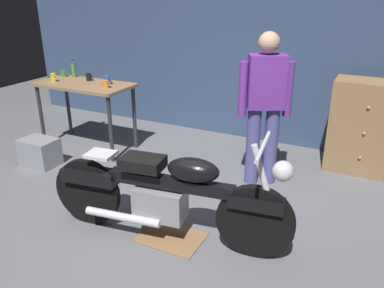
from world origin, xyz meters
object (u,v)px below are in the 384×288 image
(mug_yellow_tall, at_px, (54,78))
(person_standing, at_px, (265,104))
(wooden_dresser, at_px, (366,127))
(bottle, at_px, (74,70))
(mug_green_speckled, at_px, (64,73))
(mug_blue_enamel, at_px, (107,80))
(mug_orange_travel, at_px, (106,84))
(storage_bin, at_px, (40,152))
(motorcycle, at_px, (167,193))
(mug_black_matte, at_px, (89,77))

(mug_yellow_tall, bearing_deg, person_standing, 2.85)
(wooden_dresser, relative_size, bottle, 4.56)
(mug_green_speckled, relative_size, mug_blue_enamel, 0.93)
(mug_blue_enamel, bearing_deg, bottle, 168.91)
(mug_yellow_tall, distance_m, mug_orange_travel, 0.84)
(mug_blue_enamel, bearing_deg, storage_bin, -118.85)
(person_standing, height_order, mug_green_speckled, person_standing)
(motorcycle, xyz_separation_m, mug_orange_travel, (-1.62, 1.30, 0.50))
(mug_black_matte, height_order, mug_yellow_tall, mug_yellow_tall)
(person_standing, distance_m, mug_yellow_tall, 2.86)
(mug_green_speckled, height_order, mug_yellow_tall, mug_yellow_tall)
(mug_blue_enamel, relative_size, bottle, 0.50)
(bottle, bearing_deg, person_standing, -4.01)
(person_standing, relative_size, mug_black_matte, 16.00)
(person_standing, xyz_separation_m, mug_green_speckled, (-2.98, 0.17, 0.02))
(mug_green_speckled, relative_size, mug_black_matte, 1.08)
(mug_black_matte, relative_size, mug_orange_travel, 0.95)
(storage_bin, bearing_deg, mug_yellow_tall, 112.75)
(wooden_dresser, relative_size, storage_bin, 2.50)
(wooden_dresser, xyz_separation_m, mug_yellow_tall, (-3.85, -0.98, 0.41))
(motorcycle, bearing_deg, mug_blue_enamel, 131.75)
(storage_bin, bearing_deg, wooden_dresser, 24.40)
(motorcycle, height_order, mug_green_speckled, motorcycle)
(wooden_dresser, bearing_deg, mug_orange_travel, -162.53)
(wooden_dresser, distance_m, storage_bin, 3.95)
(mug_yellow_tall, xyz_separation_m, bottle, (0.04, 0.34, 0.04))
(motorcycle, xyz_separation_m, mug_black_matte, (-2.07, 1.51, 0.50))
(wooden_dresser, relative_size, mug_blue_enamel, 9.07)
(storage_bin, bearing_deg, person_standing, 16.81)
(mug_orange_travel, xyz_separation_m, bottle, (-0.80, 0.30, 0.05))
(person_standing, height_order, mug_blue_enamel, person_standing)
(bottle, bearing_deg, mug_black_matte, -14.27)
(motorcycle, xyz_separation_m, mug_blue_enamel, (-1.73, 1.46, 0.51))
(mug_blue_enamel, xyz_separation_m, mug_yellow_tall, (-0.73, -0.20, 0.00))
(storage_bin, relative_size, mug_black_matte, 4.22)
(mug_blue_enamel, bearing_deg, wooden_dresser, 14.05)
(motorcycle, distance_m, mug_orange_travel, 2.13)
(mug_green_speckled, bearing_deg, wooden_dresser, 9.69)
(storage_bin, bearing_deg, bottle, 102.86)
(wooden_dresser, distance_m, bottle, 3.88)
(storage_bin, bearing_deg, mug_orange_travel, 49.81)
(mug_green_speckled, distance_m, mug_yellow_tall, 0.33)
(storage_bin, relative_size, mug_blue_enamel, 3.63)
(storage_bin, distance_m, mug_orange_travel, 1.18)
(mug_orange_travel, bearing_deg, mug_black_matte, 154.68)
(motorcycle, relative_size, storage_bin, 4.95)
(mug_orange_travel, bearing_deg, storage_bin, -130.19)
(person_standing, distance_m, mug_black_matte, 2.48)
(mug_orange_travel, bearing_deg, bottle, 159.22)
(motorcycle, relative_size, mug_green_speckled, 19.38)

